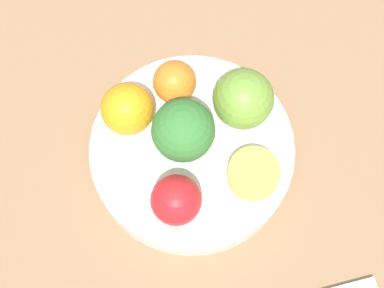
{
  "coord_description": "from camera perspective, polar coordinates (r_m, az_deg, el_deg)",
  "views": [
    {
      "loc": [
        0.19,
        0.05,
        0.62
      ],
      "look_at": [
        0.0,
        0.0,
        0.06
      ],
      "focal_mm": 60.0,
      "sensor_mm": 36.0,
      "label": 1
    }
  ],
  "objects": [
    {
      "name": "apple_green",
      "position": [
        0.56,
        -1.49,
        -5.0
      ],
      "size": [
        0.05,
        0.05,
        0.05
      ],
      "color": "red",
      "rests_on": "bowl"
    },
    {
      "name": "orange_front",
      "position": [
        0.59,
        -5.77,
        3.11
      ],
      "size": [
        0.05,
        0.05,
        0.05
      ],
      "color": "orange",
      "rests_on": "bowl"
    },
    {
      "name": "broccoli",
      "position": [
        0.56,
        -0.69,
        1.54
      ],
      "size": [
        0.06,
        0.06,
        0.07
      ],
      "color": "#8CB76B",
      "rests_on": "bowl"
    },
    {
      "name": "table_surface",
      "position": [
        0.64,
        0.0,
        -1.53
      ],
      "size": [
        1.2,
        1.2,
        0.02
      ],
      "color": "#936D4C",
      "rests_on": "ground_plane"
    },
    {
      "name": "bowl",
      "position": [
        0.61,
        0.0,
        -0.79
      ],
      "size": [
        0.19,
        0.19,
        0.03
      ],
      "color": "white",
      "rests_on": "table_surface"
    },
    {
      "name": "ground_plane",
      "position": [
        0.65,
        0.0,
        -1.8
      ],
      "size": [
        6.0,
        6.0,
        0.0
      ],
      "primitive_type": "plane",
      "color": "gray"
    },
    {
      "name": "orange_back",
      "position": [
        0.6,
        -1.57,
        5.54
      ],
      "size": [
        0.04,
        0.04,
        0.04
      ],
      "color": "orange",
      "rests_on": "bowl"
    },
    {
      "name": "apple_red",
      "position": [
        0.59,
        4.58,
        4.01
      ],
      "size": [
        0.06,
        0.06,
        0.06
      ],
      "color": "olive",
      "rests_on": "bowl"
    },
    {
      "name": "small_cup",
      "position": [
        0.58,
        5.51,
        -2.66
      ],
      "size": [
        0.05,
        0.05,
        0.02
      ],
      "color": "#F4CC4C",
      "rests_on": "bowl"
    }
  ]
}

